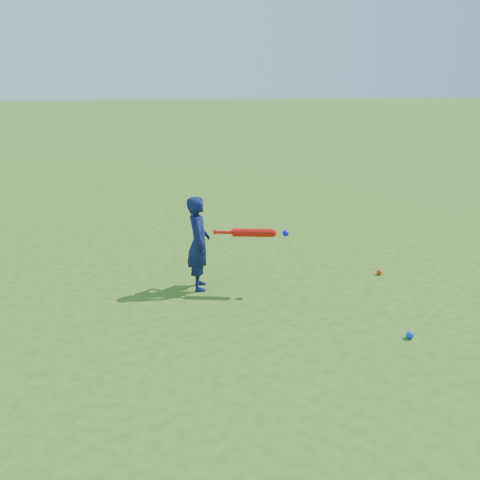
{
  "coord_description": "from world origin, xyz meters",
  "views": [
    {
      "loc": [
        -0.26,
        -6.07,
        2.6
      ],
      "look_at": [
        0.35,
        -0.02,
        0.63
      ],
      "focal_mm": 40.0,
      "sensor_mm": 36.0,
      "label": 1
    }
  ],
  "objects": [
    {
      "name": "ground_ball_blue",
      "position": [
        1.92,
        -1.46,
        0.04
      ],
      "size": [
        0.08,
        0.08,
        0.08
      ],
      "primitive_type": "sphere",
      "color": "blue",
      "rests_on": "ground"
    },
    {
      "name": "bat_swing",
      "position": [
        0.53,
        -0.11,
        0.74
      ],
      "size": [
        0.88,
        0.2,
        0.1
      ],
      "rotation": [
        0.0,
        0.0,
        -0.15
      ],
      "color": "red",
      "rests_on": "ground"
    },
    {
      "name": "child",
      "position": [
        -0.15,
        0.05,
        0.58
      ],
      "size": [
        0.3,
        0.44,
        1.16
      ],
      "primitive_type": "imported",
      "rotation": [
        0.0,
        0.0,
        1.62
      ],
      "color": "#0F1647",
      "rests_on": "ground"
    },
    {
      "name": "ground",
      "position": [
        0.0,
        0.0,
        0.0
      ],
      "size": [
        80.0,
        80.0,
        0.0
      ],
      "primitive_type": "plane",
      "color": "#336417",
      "rests_on": "ground"
    },
    {
      "name": "ground_ball_red",
      "position": [
        2.22,
        0.25,
        0.03
      ],
      "size": [
        0.07,
        0.07,
        0.07
      ],
      "primitive_type": "sphere",
      "color": "red",
      "rests_on": "ground"
    }
  ]
}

